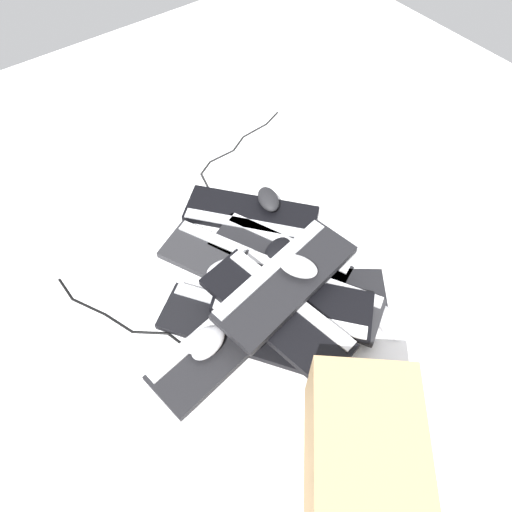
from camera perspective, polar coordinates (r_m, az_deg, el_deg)
The scene contains 22 objects.
ground_plane at distance 1.39m, azimuth 1.54°, elevation -3.61°, with size 3.20×3.20×0.00m, color white.
keyboard_0 at distance 1.43m, azimuth 2.99°, elevation -0.08°, with size 0.31×0.46×0.03m.
keyboard_1 at distance 1.54m, azimuth -0.65°, elevation 5.22°, with size 0.40×0.43×0.03m.
keyboard_2 at distance 1.42m, azimuth -3.30°, elevation -0.98°, with size 0.33×0.46×0.03m.
keyboard_3 at distance 1.31m, azimuth -2.35°, elevation -8.65°, with size 0.38×0.45×0.03m.
keyboard_4 at distance 1.37m, azimuth 6.86°, elevation -4.48°, with size 0.44×0.39×0.03m.
keyboard_5 at distance 1.33m, azimuth 6.24°, elevation -4.82°, with size 0.35×0.46×0.03m.
keyboard_6 at distance 1.28m, azimuth 4.56°, elevation -5.90°, with size 0.40×0.43×0.03m.
keyboard_7 at distance 1.23m, azimuth 2.54°, elevation -7.06°, with size 0.22×0.46×0.03m.
keyboard_8 at distance 1.26m, azimuth -4.01°, elevation -10.52°, with size 0.46×0.21×0.03m.
keyboard_9 at distance 1.24m, azimuth 3.75°, elevation -3.15°, with size 0.46×0.22×0.03m.
mouse_0 at distance 1.22m, azimuth -6.01°, elevation -10.75°, with size 0.11×0.07×0.04m, color #B7B7BC.
mouse_1 at distance 1.40m, azimuth 2.70°, elevation 0.71°, with size 0.11×0.07×0.04m, color black.
mouse_2 at distance 1.23m, azimuth -6.64°, elevation -10.41°, with size 0.11×0.07×0.04m, color #B7B7BC.
mouse_3 at distance 1.64m, azimuth 9.20°, elevation 8.60°, with size 0.11×0.07×0.04m, color silver.
mouse_4 at distance 1.36m, azimuth 16.17°, elevation -7.86°, with size 0.11×0.07×0.04m, color #B7B7BC.
mouse_5 at distance 1.23m, azimuth 5.27°, elevation -1.28°, with size 0.11×0.07×0.04m, color silver.
mouse_6 at distance 1.54m, azimuth 1.55°, elevation 7.12°, with size 0.11×0.07×0.04m, color black.
mouse_7 at distance 1.37m, azimuth -4.00°, elevation -1.66°, with size 0.11×0.07×0.04m, color #B7B7BC.
cable_0 at distance 1.72m, azimuth -4.04°, elevation 11.33°, with size 0.67×0.31×0.01m.
cable_1 at distance 1.34m, azimuth -9.17°, elevation -8.42°, with size 0.57×0.61×0.01m.
cardboard_box at distance 1.12m, azimuth 13.00°, elevation -22.10°, with size 0.31×0.23×0.23m, color tan.
Camera 1 is at (-0.46, -0.56, 1.19)m, focal length 32.00 mm.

